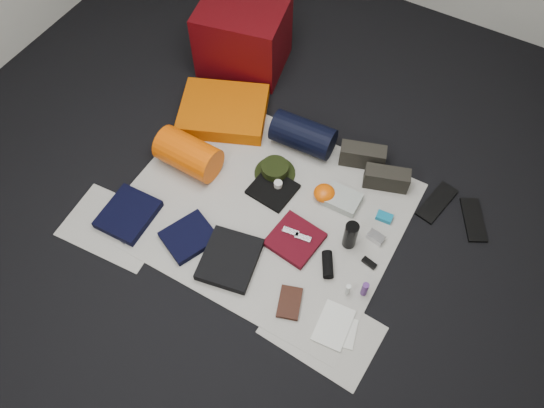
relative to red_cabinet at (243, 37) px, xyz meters
The scene contains 37 objects.
floor 1.28m from the red_cabinet, 53.37° to the right, with size 4.50×4.50×0.02m, color black.
newspaper_mat 1.27m from the red_cabinet, 53.37° to the right, with size 1.60×1.30×0.01m, color silver.
newspaper_sheet_front_left 1.57m from the red_cabinet, 88.27° to the right, with size 0.58×0.40×0.00m, color silver.
newspaper_sheet_front_right 2.07m from the red_cabinet, 47.13° to the right, with size 0.58×0.40×0.00m, color silver.
red_cabinet is the anchor object (origin of this frame).
sleeping_pad 0.56m from the red_cabinet, 73.74° to the right, with size 0.56×0.46×0.10m, color #D05802.
stuff_sack 0.98m from the red_cabinet, 79.05° to the right, with size 0.23×0.23×0.39m, color #E05103.
sack_strap_left 0.97m from the red_cabinet, 84.90° to the right, with size 0.22×0.22×0.03m, color black.
sack_strap_right 1.01m from the red_cabinet, 73.43° to the right, with size 0.22×0.22×0.03m, color black.
navy_duffel 0.87m from the red_cabinet, 32.79° to the right, with size 0.21×0.21×0.40m, color black.
boonie_brim 1.04m from the red_cabinet, 47.83° to the right, with size 0.26×0.26×0.01m, color black.
boonie_crown 1.03m from the red_cabinet, 47.83° to the right, with size 0.17×0.17×0.07m, color black.
hiking_boot_left 1.20m from the red_cabinet, 19.97° to the right, with size 0.28×0.11×0.14m, color black.
hiking_boot_right 1.41m from the red_cabinet, 20.44° to the right, with size 0.27×0.10×0.14m, color black.
flip_flop_left 1.72m from the red_cabinet, 15.46° to the right, with size 0.11×0.31×0.02m, color black.
flip_flop_right 1.94m from the red_cabinet, 13.83° to the right, with size 0.11×0.30×0.02m, color black.
trousers_navy_a 1.47m from the red_cabinet, 86.75° to the right, with size 0.28×0.32×0.05m, color black.
trousers_navy_b 1.50m from the red_cabinet, 71.08° to the right, with size 0.24×0.28×0.04m, color black.
trousers_charcoal 1.61m from the red_cabinet, 61.57° to the right, with size 0.30×0.34×0.05m, color black.
black_tshirt 1.16m from the red_cabinet, 49.84° to the right, with size 0.26×0.24×0.03m, color black.
red_shirt 1.52m from the red_cabinet, 47.49° to the right, with size 0.27×0.27×0.04m, color #4B0812.
orange_stuff_sack 1.29m from the red_cabinet, 36.39° to the right, with size 0.13×0.13×0.09m, color #E05103.
first_aid_pouch 1.37m from the red_cabinet, 32.88° to the right, with size 0.21×0.16×0.05m, color #98A099.
water_bottle 1.62m from the red_cabinet, 36.89° to the right, with size 0.08×0.08×0.20m, color black.
speaker 1.72m from the red_cabinet, 42.90° to the right, with size 0.06×0.06×0.15m, color black.
compact_camera 1.68m from the red_cabinet, 31.46° to the right, with size 0.10×0.06×0.04m, color silver.
cyan_case 1.59m from the red_cabinet, 26.94° to the right, with size 0.09×0.06×0.03m, color #0F7096.
toiletry_purple 1.93m from the red_cabinet, 38.92° to the right, with size 0.04×0.04×0.11m, color #4A216A.
toiletry_clear 1.90m from the red_cabinet, 41.40° to the right, with size 0.03×0.03×0.08m, color silver.
paperback_book 1.89m from the red_cabinet, 51.19° to the right, with size 0.12×0.18×0.03m, color black.
map_booklet 2.06m from the red_cabinet, 45.36° to the right, with size 0.17×0.24×0.01m, color silver.
map_printout 2.10m from the red_cabinet, 44.28° to the right, with size 0.13×0.17×0.01m, color silver.
sunglasses 1.79m from the red_cabinet, 35.41° to the right, with size 0.09×0.03×0.02m, color black.
key_cluster 1.60m from the red_cabinet, 84.57° to the right, with size 0.07×0.07×0.01m, color silver.
tape_roll 1.14m from the red_cabinet, 48.08° to the right, with size 0.05×0.05×0.04m, color silver.
energy_bar_a 1.48m from the red_cabinet, 48.11° to the right, with size 0.10×0.04×0.01m, color silver.
energy_bar_b 1.53m from the red_cabinet, 45.87° to the right, with size 0.10×0.04×0.01m, color silver.
Camera 1 is at (0.88, -1.43, 2.71)m, focal length 35.00 mm.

